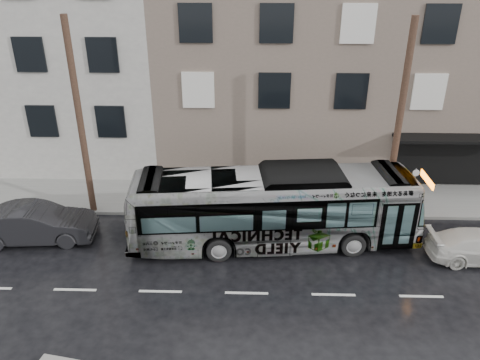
{
  "coord_description": "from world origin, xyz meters",
  "views": [
    {
      "loc": [
        0.16,
        -16.25,
        11.23
      ],
      "look_at": [
        -0.39,
        2.5,
        2.24
      ],
      "focal_mm": 35.0,
      "sensor_mm": 36.0,
      "label": 1
    }
  ],
  "objects_px": {
    "utility_pole_front": "(399,124)",
    "sign_post": "(412,192)",
    "dark_sedan": "(36,224)",
    "bus": "(273,208)",
    "utility_pole_rear": "(80,121)"
  },
  "relations": [
    {
      "from": "utility_pole_front",
      "to": "utility_pole_rear",
      "type": "relative_size",
      "value": 1.0
    },
    {
      "from": "utility_pole_front",
      "to": "sign_post",
      "type": "xyz_separation_m",
      "value": [
        1.1,
        0.0,
        -3.3
      ]
    },
    {
      "from": "utility_pole_front",
      "to": "bus",
      "type": "distance_m",
      "value": 6.62
    },
    {
      "from": "utility_pole_rear",
      "to": "dark_sedan",
      "type": "height_order",
      "value": "utility_pole_rear"
    },
    {
      "from": "sign_post",
      "to": "bus",
      "type": "relative_size",
      "value": 0.2
    },
    {
      "from": "sign_post",
      "to": "bus",
      "type": "distance_m",
      "value": 6.96
    },
    {
      "from": "utility_pole_front",
      "to": "dark_sedan",
      "type": "height_order",
      "value": "utility_pole_front"
    },
    {
      "from": "utility_pole_front",
      "to": "sign_post",
      "type": "distance_m",
      "value": 3.48
    },
    {
      "from": "utility_pole_front",
      "to": "utility_pole_rear",
      "type": "bearing_deg",
      "value": 180.0
    },
    {
      "from": "utility_pole_front",
      "to": "sign_post",
      "type": "bearing_deg",
      "value": 0.0
    },
    {
      "from": "bus",
      "to": "dark_sedan",
      "type": "distance_m",
      "value": 10.25
    },
    {
      "from": "sign_post",
      "to": "bus",
      "type": "height_order",
      "value": "bus"
    },
    {
      "from": "utility_pole_front",
      "to": "dark_sedan",
      "type": "bearing_deg",
      "value": -171.02
    },
    {
      "from": "dark_sedan",
      "to": "sign_post",
      "type": "bearing_deg",
      "value": -87.22
    },
    {
      "from": "utility_pole_front",
      "to": "bus",
      "type": "xyz_separation_m",
      "value": [
        -5.45,
        -2.31,
        -2.97
      ]
    }
  ]
}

